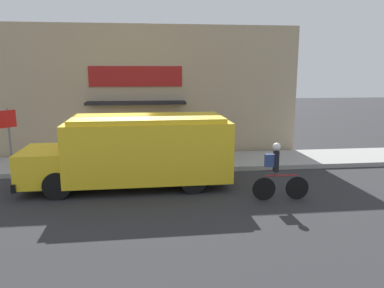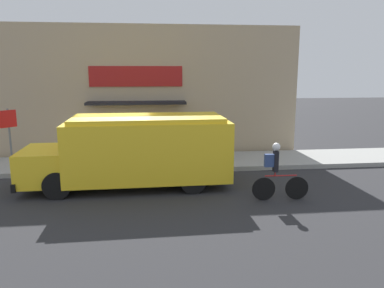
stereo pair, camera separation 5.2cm
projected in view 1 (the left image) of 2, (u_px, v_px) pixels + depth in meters
ground_plane at (115, 175)px, 13.24m from camera, size 70.00×70.00×0.00m
sidewalk at (118, 164)px, 14.48m from camera, size 28.00×2.59×0.17m
storefront at (119, 92)px, 15.50m from camera, size 15.32×1.09×5.50m
school_bus at (137, 150)px, 11.78m from camera, size 6.41×2.71×2.24m
cyclist at (277, 172)px, 10.57m from camera, size 1.63×0.22×1.66m
stop_sign_post at (9, 129)px, 13.01m from camera, size 0.45×0.45×2.17m
trash_bin at (214, 150)px, 14.78m from camera, size 0.55×0.55×0.77m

